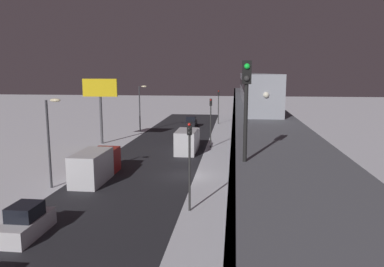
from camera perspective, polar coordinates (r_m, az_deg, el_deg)
name	(u,v)px	position (r m, az deg, el deg)	size (l,w,h in m)	color
ground_plane	(185,176)	(35.46, -1.13, -6.54)	(240.00, 240.00, 0.00)	white
avenue_asphalt	(138,174)	(36.33, -8.29, -6.24)	(11.00, 103.22, 0.01)	#28282D
elevated_railway	(259,121)	(34.13, 10.35, 1.88)	(5.00, 103.22, 6.22)	slate
subway_train	(254,87)	(46.72, 9.56, 7.16)	(2.94, 36.87, 3.40)	#999EA8
rail_signal	(246,94)	(14.62, 8.40, 6.11)	(0.36, 0.41, 4.00)	black
sedan_black	(191,123)	(66.50, -0.14, 1.70)	(1.91, 4.36, 1.97)	black
sedan_white	(26,223)	(24.91, -24.30, -12.53)	(1.80, 4.07, 1.97)	silver
box_truck	(96,165)	(35.02, -14.66, -4.77)	(2.40, 7.40, 2.80)	#A51E1E
delivery_van	(188,141)	(45.99, -0.69, -1.09)	(2.40, 7.40, 2.80)	silver
traffic_light_near	(190,153)	(25.65, -0.39, -3.09)	(0.32, 0.44, 6.40)	#2D2D2D
traffic_light_mid	(211,116)	(47.83, 2.91, 2.76)	(0.32, 0.44, 6.40)	#2D2D2D
traffic_light_far	(218,102)	(70.25, 4.12, 4.89)	(0.32, 0.44, 6.40)	#2D2D2D
commercial_billboard	(100,94)	(51.84, -14.02, 5.93)	(4.80, 0.36, 8.90)	#4C4C51
street_lamp_near	(51,132)	(32.93, -21.02, 0.17)	(1.35, 0.44, 7.65)	#38383D
street_lamp_far	(141,103)	(60.91, -7.91, 4.71)	(1.35, 0.44, 7.65)	#38383D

